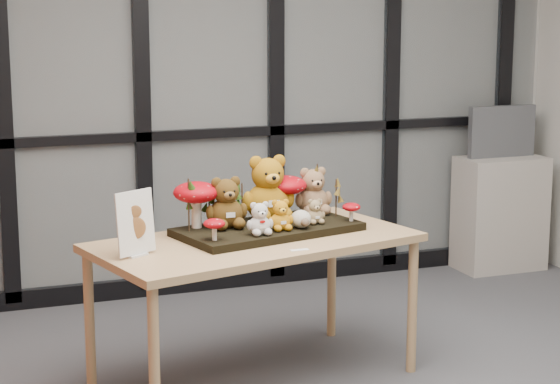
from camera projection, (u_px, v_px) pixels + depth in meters
name	position (u px, v px, depth m)	size (l,w,h in m)	color
room_shell	(381.00, 57.00, 4.19)	(5.00, 5.00, 5.00)	beige
glass_partition	(210.00, 77.00, 6.51)	(4.90, 0.06, 2.78)	#2D383F
display_table	(255.00, 251.00, 5.04)	(1.73, 1.14, 0.74)	tan
diorama_tray	(268.00, 229.00, 5.13)	(0.91, 0.46, 0.04)	black
bear_pooh_yellow	(268.00, 184.00, 5.24)	(0.28, 0.26, 0.37)	#A26B10
bear_brown_medium	(226.00, 200.00, 5.06)	(0.22, 0.20, 0.28)	#4F3511
bear_tan_back	(313.00, 188.00, 5.39)	(0.21, 0.19, 0.27)	#936B49
bear_small_yellow	(280.00, 213.00, 5.02)	(0.13, 0.12, 0.17)	orange
bear_white_bow	(259.00, 217.00, 4.92)	(0.14, 0.12, 0.18)	silver
bear_beige_small	(315.00, 210.00, 5.16)	(0.11, 0.10, 0.14)	#987E54
plush_cream_hedgehog	(301.00, 218.00, 5.07)	(0.08, 0.07, 0.10)	beige
mushroom_back_left	(196.00, 202.00, 5.06)	(0.23, 0.23, 0.26)	#99040D
mushroom_back_right	(286.00, 194.00, 5.31)	(0.22, 0.22, 0.24)	#99040D
mushroom_front_left	(214.00, 228.00, 4.81)	(0.10, 0.10, 0.12)	#99040D
mushroom_front_right	(351.00, 211.00, 5.22)	(0.09, 0.09, 0.10)	#99040D
sprig_green_far_left	(189.00, 205.00, 4.99)	(0.05, 0.05, 0.26)	#1B3E0E
sprig_green_mid_left	(209.00, 206.00, 5.11)	(0.05, 0.05, 0.20)	#1B3E0E
sprig_dry_far_right	(317.00, 189.00, 5.39)	(0.05, 0.05, 0.27)	brown
sprig_dry_mid_right	(336.00, 198.00, 5.32)	(0.05, 0.05, 0.20)	brown
sprig_green_centre	(242.00, 202.00, 5.23)	(0.05, 0.05, 0.19)	#1B3E0E
sign_holder	(136.00, 226.00, 4.66)	(0.20, 0.13, 0.31)	silver
label_card	(299.00, 250.00, 4.79)	(0.09, 0.03, 0.00)	white
cabinet	(500.00, 213.00, 7.22)	(0.61, 0.35, 0.81)	#A9A197
monitor	(502.00, 131.00, 7.12)	(0.51, 0.05, 0.36)	#4D5055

